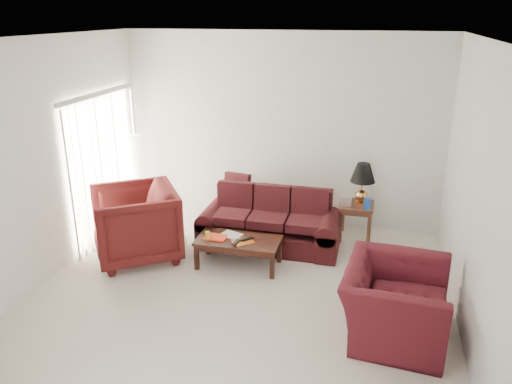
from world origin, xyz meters
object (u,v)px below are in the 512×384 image
end_table (355,221)px  coffee_table (239,252)px  sofa (269,220)px  armchair_right (395,302)px  armchair_left (135,224)px  floor_lamp (139,176)px

end_table → coffee_table: 1.96m
coffee_table → sofa: bearing=78.0°
armchair_right → sofa: bearing=50.1°
armchair_right → armchair_left: bearing=79.7°
floor_lamp → coffee_table: bearing=-31.5°
end_table → sofa: bearing=-153.3°
end_table → armchair_left: 3.24m
floor_lamp → coffee_table: size_ratio=1.28×
end_table → coffee_table: bearing=-138.8°
sofa → armchair_left: (-1.71, -0.79, 0.10)m
armchair_left → coffee_table: size_ratio=1.00×
end_table → armchair_right: size_ratio=0.46×
floor_lamp → armchair_left: floor_lamp is taller
sofa → end_table: bearing=22.2°
sofa → floor_lamp: 2.40m
armchair_left → floor_lamp: bearing=169.5°
armchair_left → coffee_table: armchair_left is taller
sofa → armchair_right: bearing=-49.8°
end_table → floor_lamp: 3.54m
coffee_table → end_table: bearing=50.8°
end_table → armchair_right: 2.43m
floor_lamp → armchair_right: bearing=-29.9°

